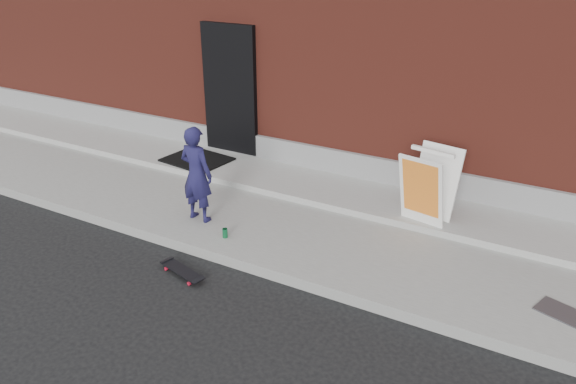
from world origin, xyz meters
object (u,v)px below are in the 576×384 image
Objects in this scene: skateboard at (182,271)px; soda_can at (225,233)px; pizza_sign at (428,186)px; child at (197,174)px.

skateboard is 5.45× the size of soda_can.
skateboard is at bearing -133.30° from pizza_sign.
soda_can is at bearing 158.82° from child.
pizza_sign is (2.31, 2.45, 0.70)m from skateboard.
soda_can is (0.64, -0.27, -0.63)m from child.
skateboard is 3.45m from pizza_sign.
skateboard is 0.85m from soda_can.
pizza_sign is at bearing 35.83° from soda_can.
pizza_sign reaches higher than soda_can.
child reaches higher than soda_can.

